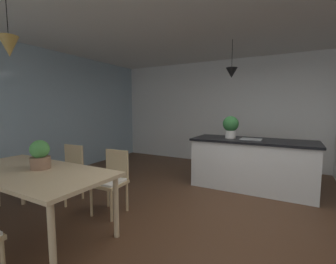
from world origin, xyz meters
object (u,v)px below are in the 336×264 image
at_px(kitchen_island, 252,163).
at_px(potted_plant_on_island, 231,126).
at_px(dining_table, 31,176).
at_px(potted_plant_on_table, 40,155).
at_px(chair_far_left, 68,171).
at_px(chair_far_right, 111,179).

bearing_deg(kitchen_island, potted_plant_on_island, -180.00).
xyz_separation_m(dining_table, potted_plant_on_island, (1.62, 2.80, 0.45)).
distance_m(dining_table, potted_plant_on_table, 0.26).
relative_size(chair_far_left, potted_plant_on_table, 2.54).
bearing_deg(chair_far_right, kitchen_island, 51.39).
xyz_separation_m(chair_far_left, potted_plant_on_table, (0.49, -0.74, 0.44)).
bearing_deg(potted_plant_on_island, potted_plant_on_table, -120.35).
relative_size(chair_far_left, potted_plant_on_island, 2.09).
relative_size(kitchen_island, potted_plant_on_table, 6.17).
bearing_deg(dining_table, potted_plant_on_island, 60.00).
height_order(dining_table, chair_far_left, chair_far_left).
distance_m(dining_table, potted_plant_on_island, 3.27).
relative_size(dining_table, potted_plant_on_table, 5.90).
bearing_deg(chair_far_right, dining_table, -118.22).
distance_m(potted_plant_on_island, potted_plant_on_table, 3.14).
bearing_deg(chair_far_right, potted_plant_on_island, 59.25).
bearing_deg(potted_plant_on_island, dining_table, -120.00).
xyz_separation_m(chair_far_right, kitchen_island, (1.57, 1.96, -0.01)).
distance_m(chair_far_left, kitchen_island, 3.16).
distance_m(kitchen_island, potted_plant_on_table, 3.38).
bearing_deg(dining_table, potted_plant_on_table, 70.35).
xyz_separation_m(chair_far_right, potted_plant_on_island, (1.17, 1.96, 0.66)).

